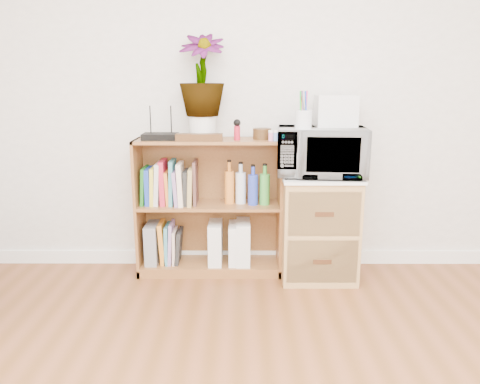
{
  "coord_description": "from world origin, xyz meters",
  "views": [
    {
      "loc": [
        -0.13,
        -1.05,
        1.34
      ],
      "look_at": [
        -0.14,
        1.95,
        0.62
      ],
      "focal_mm": 35.0,
      "sensor_mm": 36.0,
      "label": 1
    }
  ],
  "objects": [
    {
      "name": "wicker_unit",
      "position": [
        0.4,
        2.02,
        0.35
      ],
      "size": [
        0.5,
        0.45,
        0.7
      ],
      "primitive_type": "cube",
      "color": "#9E7542",
      "rests_on": "ground"
    },
    {
      "name": "pen_cup",
      "position": [
        0.27,
        1.93,
        1.1
      ],
      "size": [
        0.11,
        0.11,
        0.12
      ],
      "primitive_type": "cylinder",
      "color": "silver",
      "rests_on": "microwave"
    },
    {
      "name": "small_appliance",
      "position": [
        0.5,
        2.09,
        1.14
      ],
      "size": [
        0.26,
        0.22,
        0.21
      ],
      "primitive_type": "cube",
      "color": "silver",
      "rests_on": "microwave"
    },
    {
      "name": "cookbooks",
      "position": [
        -0.62,
        2.1,
        0.64
      ],
      "size": [
        0.38,
        0.2,
        0.31
      ],
      "color": "#1B661C",
      "rests_on": "bookshelf"
    },
    {
      "name": "white_bowl",
      "position": [
        -0.6,
        2.07,
        0.97
      ],
      "size": [
        0.13,
        0.13,
        0.03
      ],
      "primitive_type": "imported",
      "color": "white",
      "rests_on": "bookshelf"
    },
    {
      "name": "trinket_box",
      "position": [
        -0.4,
        2.0,
        0.97
      ],
      "size": [
        0.31,
        0.08,
        0.05
      ],
      "primitive_type": "cube",
      "color": "#36200E",
      "rests_on": "bookshelf"
    },
    {
      "name": "magazine_holder_left",
      "position": [
        -0.31,
        2.09,
        0.22
      ],
      "size": [
        0.09,
        0.24,
        0.29
      ],
      "primitive_type": "cube",
      "color": "silver",
      "rests_on": "bookshelf"
    },
    {
      "name": "paint_jars",
      "position": [
        0.1,
        2.01,
        0.98
      ],
      "size": [
        0.11,
        0.04,
        0.06
      ],
      "primitive_type": "cube",
      "color": "#D17492",
      "rests_on": "bookshelf"
    },
    {
      "name": "bookshelf",
      "position": [
        -0.35,
        2.1,
        0.47
      ],
      "size": [
        1.0,
        0.3,
        0.95
      ],
      "primitive_type": "cube",
      "color": "brown",
      "rests_on": "ground"
    },
    {
      "name": "file_box",
      "position": [
        -0.76,
        2.1,
        0.21
      ],
      "size": [
        0.08,
        0.23,
        0.28
      ],
      "primitive_type": "cube",
      "color": "gray",
      "rests_on": "bookshelf"
    },
    {
      "name": "plant_pot",
      "position": [
        -0.39,
        2.12,
        1.03
      ],
      "size": [
        0.18,
        0.18,
        0.15
      ],
      "primitive_type": "cylinder",
      "color": "silver",
      "rests_on": "bookshelf"
    },
    {
      "name": "magazine_holder_mid",
      "position": [
        -0.17,
        2.09,
        0.21
      ],
      "size": [
        0.09,
        0.23,
        0.28
      ],
      "primitive_type": "cube",
      "color": "silver",
      "rests_on": "bookshelf"
    },
    {
      "name": "magazine_holder_right",
      "position": [
        -0.11,
        2.09,
        0.22
      ],
      "size": [
        0.1,
        0.24,
        0.3
      ],
      "primitive_type": "cube",
      "color": "silver",
      "rests_on": "bookshelf"
    },
    {
      "name": "potted_plant",
      "position": [
        -0.39,
        2.12,
        1.37
      ],
      "size": [
        0.3,
        0.3,
        0.54
      ],
      "primitive_type": "imported",
      "color": "#327D32",
      "rests_on": "plant_pot"
    },
    {
      "name": "skirting_board",
      "position": [
        0.0,
        2.24,
        0.05
      ],
      "size": [
        4.0,
        0.02,
        0.1
      ],
      "primitive_type": "cube",
      "color": "white",
      "rests_on": "ground"
    },
    {
      "name": "router",
      "position": [
        -0.67,
        2.08,
        0.97
      ],
      "size": [
        0.23,
        0.16,
        0.04
      ],
      "primitive_type": "cube",
      "color": "black",
      "rests_on": "bookshelf"
    },
    {
      "name": "microwave",
      "position": [
        0.4,
        2.02,
        0.88
      ],
      "size": [
        0.6,
        0.44,
        0.32
      ],
      "primitive_type": "imported",
      "rotation": [
        0.0,
        0.0,
        -0.09
      ],
      "color": "silver",
      "rests_on": "wicker_unit"
    },
    {
      "name": "lower_books",
      "position": [
        -0.63,
        2.1,
        0.21
      ],
      "size": [
        0.16,
        0.19,
        0.3
      ],
      "color": "orange",
      "rests_on": "bookshelf"
    },
    {
      "name": "wooden_bowl",
      "position": [
        0.01,
        2.11,
        0.99
      ],
      "size": [
        0.12,
        0.12,
        0.07
      ],
      "primitive_type": "cylinder",
      "color": "#35210E",
      "rests_on": "bookshelf"
    },
    {
      "name": "kokeshi_doll",
      "position": [
        -0.16,
        2.06,
        1.0
      ],
      "size": [
        0.04,
        0.04,
        0.09
      ],
      "primitive_type": "cylinder",
      "color": "#AD152B",
      "rests_on": "bookshelf"
    },
    {
      "name": "liquor_bottles",
      "position": [
        -0.09,
        2.1,
        0.64
      ],
      "size": [
        0.31,
        0.07,
        0.29
      ],
      "color": "orange",
      "rests_on": "bookshelf"
    }
  ]
}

